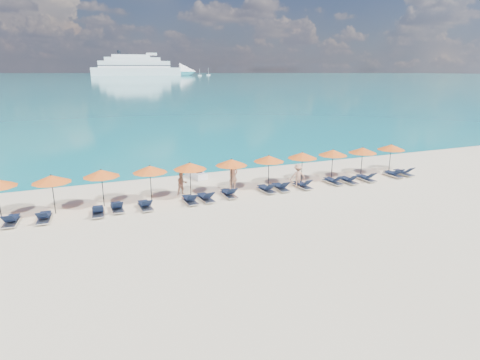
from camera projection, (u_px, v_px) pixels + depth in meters
name	position (u px, v px, depth m)	size (l,w,h in m)	color
ground	(260.00, 214.00, 22.49)	(1400.00, 1400.00, 0.00)	beige
sea	(75.00, 75.00, 610.34)	(1600.00, 1300.00, 0.01)	#1FA9B2
cruise_ship	(146.00, 68.00, 564.20)	(146.88, 37.20, 40.46)	white
sailboat_near	(208.00, 75.00, 592.80)	(5.89, 1.96, 10.80)	white
sailboat_far	(200.00, 75.00, 551.61)	(5.22, 1.74, 9.57)	white
jetski	(196.00, 174.00, 29.83)	(1.22, 2.20, 0.74)	white
beachgoer_a	(233.00, 176.00, 26.73)	(0.71, 0.47, 1.95)	tan
beachgoer_b	(182.00, 184.00, 25.70)	(0.71, 0.41, 1.47)	tan
beachgoer_c	(298.00, 176.00, 27.36)	(1.04, 0.48, 1.61)	tan
umbrella_1	(51.00, 179.00, 21.98)	(2.10, 2.10, 2.28)	black
umbrella_2	(101.00, 173.00, 23.20)	(2.10, 2.10, 2.28)	black
umbrella_3	(150.00, 169.00, 24.14)	(2.10, 2.10, 2.28)	black
umbrella_4	(190.00, 166.00, 24.93)	(2.10, 2.10, 2.28)	black
umbrella_5	(231.00, 162.00, 25.92)	(2.10, 2.10, 2.28)	black
umbrella_6	(269.00, 159.00, 27.03)	(2.10, 2.10, 2.28)	black
umbrella_7	(302.00, 155.00, 28.06)	(2.10, 2.10, 2.28)	black
umbrella_8	(333.00, 153.00, 28.98)	(2.10, 2.10, 2.28)	black
umbrella_9	(363.00, 150.00, 29.82)	(2.10, 2.10, 2.28)	black
umbrella_10	(391.00, 147.00, 31.02)	(2.10, 2.10, 2.28)	black
lounger_1	(11.00, 220.00, 20.82)	(0.78, 1.75, 0.66)	silver
lounger_2	(44.00, 217.00, 21.28)	(0.75, 1.74, 0.66)	silver
lounger_3	(98.00, 211.00, 22.18)	(0.72, 1.73, 0.66)	silver
lounger_4	(117.00, 207.00, 22.85)	(0.64, 1.71, 0.66)	silver
lounger_5	(145.00, 205.00, 23.16)	(0.71, 1.73, 0.66)	silver
lounger_6	(190.00, 200.00, 24.17)	(0.67, 1.72, 0.66)	silver
lounger_7	(206.00, 197.00, 24.58)	(0.77, 1.75, 0.66)	silver
lounger_8	(229.00, 193.00, 25.38)	(0.63, 1.70, 0.66)	silver
lounger_9	(267.00, 189.00, 26.37)	(0.74, 1.74, 0.66)	silver
lounger_10	(281.00, 187.00, 26.76)	(0.66, 1.72, 0.66)	silver
lounger_11	(303.00, 185.00, 27.26)	(0.70, 1.73, 0.66)	silver
lounger_12	(333.00, 181.00, 28.26)	(0.76, 1.75, 0.66)	silver
lounger_13	(349.00, 180.00, 28.48)	(0.63, 1.71, 0.66)	silver
lounger_14	(366.00, 178.00, 29.07)	(0.66, 1.71, 0.66)	silver
lounger_15	(394.00, 174.00, 30.16)	(0.66, 1.71, 0.66)	silver
lounger_16	(404.00, 172.00, 30.59)	(0.71, 1.73, 0.66)	silver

